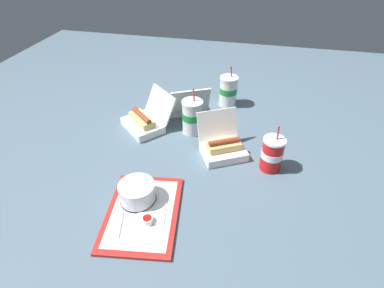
# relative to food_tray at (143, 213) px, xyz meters

# --- Properties ---
(ground_plane) EXTENTS (3.20, 3.20, 0.00)m
(ground_plane) POSITION_rel_food_tray_xyz_m (0.35, -0.07, -0.01)
(ground_plane) COLOR #4C6070
(food_tray) EXTENTS (0.40, 0.31, 0.01)m
(food_tray) POSITION_rel_food_tray_xyz_m (0.00, 0.00, 0.00)
(food_tray) COLOR red
(food_tray) RESTS_ON ground_plane
(cake_container) EXTENTS (0.14, 0.14, 0.08)m
(cake_container) POSITION_rel_food_tray_xyz_m (0.05, 0.04, 0.04)
(cake_container) COLOR black
(cake_container) RESTS_ON food_tray
(ketchup_cup) EXTENTS (0.04, 0.04, 0.02)m
(ketchup_cup) POSITION_rel_food_tray_xyz_m (-0.04, -0.04, 0.02)
(ketchup_cup) COLOR white
(ketchup_cup) RESTS_ON food_tray
(napkin_stack) EXTENTS (0.12, 0.12, 0.00)m
(napkin_stack) POSITION_rel_food_tray_xyz_m (0.00, -0.04, 0.01)
(napkin_stack) COLOR white
(napkin_stack) RESTS_ON food_tray
(plastic_fork) EXTENTS (0.11, 0.04, 0.00)m
(plastic_fork) POSITION_rel_food_tray_xyz_m (-0.07, 0.06, 0.01)
(plastic_fork) COLOR white
(plastic_fork) RESTS_ON food_tray
(clamshell_hotdog_back) EXTENTS (0.26, 0.26, 0.18)m
(clamshell_hotdog_back) POSITION_rel_food_tray_xyz_m (0.41, -0.24, 0.03)
(clamshell_hotdog_back) COLOR white
(clamshell_hotdog_back) RESTS_ON ground_plane
(clamshell_sandwich_right) EXTENTS (0.27, 0.27, 0.18)m
(clamshell_sandwich_right) POSITION_rel_food_tray_xyz_m (0.75, 0.01, 0.04)
(clamshell_sandwich_right) COLOR white
(clamshell_sandwich_right) RESTS_ON ground_plane
(clamshell_hotdog_left) EXTENTS (0.30, 0.30, 0.18)m
(clamshell_hotdog_left) POSITION_rel_food_tray_xyz_m (0.54, 0.18, 0.03)
(clamshell_hotdog_left) COLOR white
(clamshell_hotdog_left) RESTS_ON ground_plane
(soda_cup_left) EXTENTS (0.10, 0.10, 0.24)m
(soda_cup_left) POSITION_rel_food_tray_xyz_m (0.56, -0.06, 0.08)
(soda_cup_left) COLOR white
(soda_cup_left) RESTS_ON ground_plane
(soda_cup_back) EXTENTS (0.10, 0.10, 0.23)m
(soda_cup_back) POSITION_rel_food_tray_xyz_m (0.87, -0.20, 0.08)
(soda_cup_back) COLOR white
(soda_cup_back) RESTS_ON ground_plane
(soda_cup_center) EXTENTS (0.09, 0.09, 0.21)m
(soda_cup_center) POSITION_rel_food_tray_xyz_m (0.36, -0.45, 0.07)
(soda_cup_center) COLOR red
(soda_cup_center) RESTS_ON ground_plane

